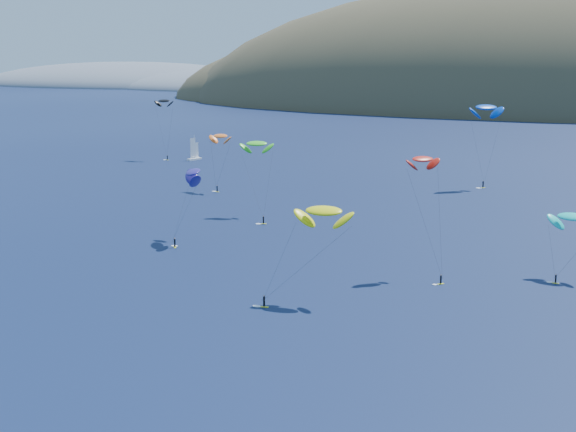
# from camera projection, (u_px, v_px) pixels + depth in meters

# --- Properties ---
(headland) EXTENTS (460.00, 250.00, 60.00)m
(headland) POSITION_uv_depth(u_px,v_px,m) (150.00, 88.00, 924.11)
(headland) COLOR slate
(headland) RESTS_ON ground
(sailboat) EXTENTS (7.82, 6.81, 9.38)m
(sailboat) POSITION_uv_depth(u_px,v_px,m) (194.00, 158.00, 296.35)
(sailboat) COLOR white
(sailboat) RESTS_ON ground
(kitesurfer_1) EXTENTS (8.22, 7.12, 17.80)m
(kitesurfer_1) POSITION_uv_depth(u_px,v_px,m) (220.00, 136.00, 230.78)
(kitesurfer_1) COLOR #FAF51B
(kitesurfer_1) RESTS_ON ground
(kitesurfer_2) EXTENTS (12.56, 11.35, 17.16)m
(kitesurfer_2) POSITION_uv_depth(u_px,v_px,m) (324.00, 211.00, 129.19)
(kitesurfer_2) COLOR #FAF51B
(kitesurfer_2) RESTS_ON ground
(kitesurfer_3) EXTENTS (11.95, 15.44, 19.60)m
(kitesurfer_3) POSITION_uv_depth(u_px,v_px,m) (257.00, 144.00, 197.25)
(kitesurfer_3) COLOR #FAF51B
(kitesurfer_3) RESTS_ON ground
(kitesurfer_4) EXTENTS (11.53, 11.17, 26.53)m
(kitesurfer_4) POSITION_uv_depth(u_px,v_px,m) (486.00, 107.00, 235.08)
(kitesurfer_4) COLOR #FAF51B
(kitesurfer_4) RESTS_ON ground
(kitesurfer_5) EXTENTS (8.89, 9.11, 13.18)m
(kitesurfer_5) POSITION_uv_depth(u_px,v_px,m) (572.00, 217.00, 142.58)
(kitesurfer_5) COLOR #FAF51B
(kitesurfer_5) RESTS_ON ground
(kitesurfer_9) EXTENTS (9.49, 11.46, 22.59)m
(kitesurfer_9) POSITION_uv_depth(u_px,v_px,m) (423.00, 159.00, 144.02)
(kitesurfer_9) COLOR #FAF51B
(kitesurfer_9) RESTS_ON ground
(kitesurfer_10) EXTENTS (9.27, 14.72, 17.22)m
(kitesurfer_10) POSITION_uv_depth(u_px,v_px,m) (193.00, 172.00, 170.45)
(kitesurfer_10) COLOR #FAF51B
(kitesurfer_10) RESTS_ON ground
(kitesurfer_12) EXTENTS (7.77, 6.72, 23.45)m
(kitesurfer_12) POSITION_uv_depth(u_px,v_px,m) (164.00, 101.00, 297.26)
(kitesurfer_12) COLOR #FAF51B
(kitesurfer_12) RESTS_ON ground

